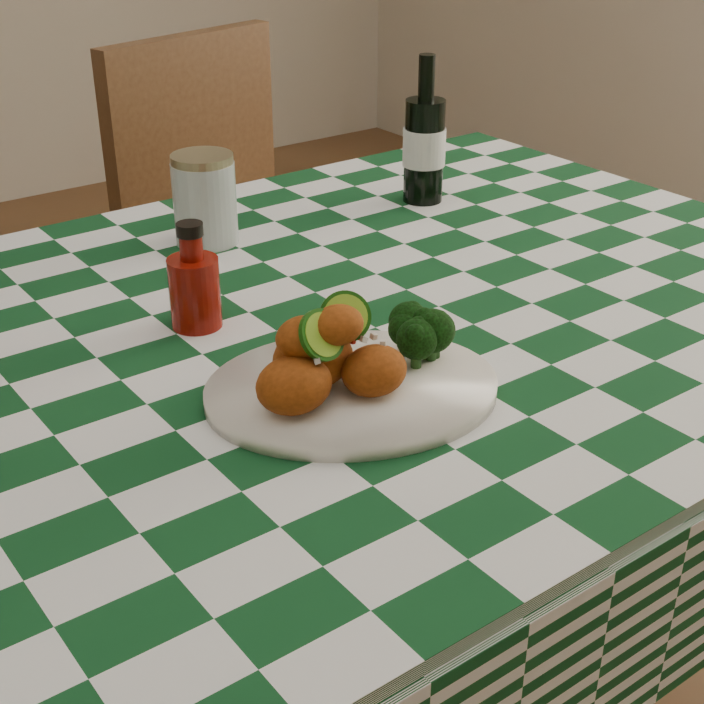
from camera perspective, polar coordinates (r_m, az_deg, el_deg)
dining_table at (r=1.42m, az=-3.82°, el=-13.12°), size 1.66×1.06×0.79m
plate at (r=1.05m, az=-0.00°, el=-2.22°), size 0.39×0.35×0.02m
fried_chicken_pile at (r=1.01m, az=-1.11°, el=0.19°), size 0.15×0.11×0.10m
broccoli_side at (r=1.09m, az=3.41°, el=1.21°), size 0.08×0.08×0.06m
ketchup_bottle at (r=1.19m, az=-9.21°, el=4.41°), size 0.07×0.07×0.13m
mason_jar at (r=1.46m, az=-8.56°, el=8.79°), size 0.10×0.10×0.13m
beer_bottle at (r=1.61m, az=4.25°, el=12.77°), size 0.08×0.08×0.24m
wooden_chair_right at (r=2.12m, az=-5.09°, el=4.38°), size 0.53×0.55×0.96m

